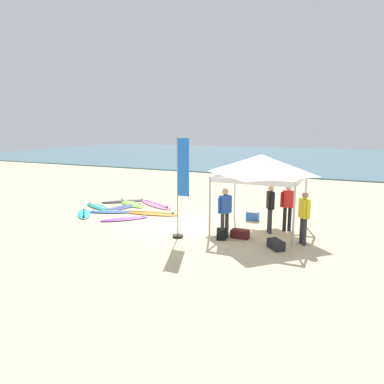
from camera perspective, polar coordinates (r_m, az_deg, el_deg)
The scene contains 21 objects.
ground_plane at distance 13.46m, azimuth -1.65°, elevation -5.55°, with size 80.00×80.00×0.00m, color beige.
sea at distance 44.99m, azimuth 17.13°, elevation 5.36°, with size 80.00×36.00×0.10m, color teal.
canopy_tent at distance 12.88m, azimuth 11.08°, elevation 4.35°, with size 2.93×2.93×2.75m.
surfboard_orange at distance 15.43m, azimuth -6.57°, elevation -3.39°, with size 2.51×1.02×0.19m.
surfboard_black at distance 18.07m, azimuth -10.88°, elevation -1.46°, with size 2.02×1.88×0.19m.
surfboard_teal at distance 17.11m, azimuth -14.81°, elevation -2.29°, with size 2.13×1.39×0.19m.
surfboard_purple at distance 14.68m, azimuth -10.77°, elevation -4.23°, with size 1.73×1.75×0.19m.
surfboard_pink at distance 17.08m, azimuth -5.81°, elevation -2.02°, with size 2.53×1.87×0.19m.
surfboard_blue at distance 15.99m, azimuth -12.74°, elevation -3.09°, with size 2.06×1.33×0.19m.
surfboard_cyan at distance 15.92m, azimuth -16.96°, elevation -3.35°, with size 1.62×1.76×0.19m.
surfboard_navy at distance 16.77m, azimuth -11.09°, elevation -2.39°, with size 1.25×2.26×0.19m.
surfboard_lime at distance 17.55m, azimuth -9.92°, elevation -1.78°, with size 2.35×1.78×0.19m.
person_red at distance 13.09m, azimuth 15.13°, elevation -1.92°, with size 0.50×0.36×1.71m.
person_yellow at distance 11.76m, azimuth 17.55°, elevation -3.44°, with size 0.39×0.46×1.71m.
person_black at distance 12.74m, azimuth 12.45°, elevation -2.14°, with size 0.35×0.51×1.71m.
person_blue at distance 11.87m, azimuth 5.30°, elevation -2.86°, with size 0.39×0.46×1.71m.
banner_flag at distance 11.77m, azimuth -1.84°, elevation -0.02°, with size 0.60×0.36×3.40m.
gear_bag_near_tent at distance 12.12m, azimuth 4.72°, elevation -6.73°, with size 0.60×0.32×0.28m, color black.
gear_bag_by_pole at distance 11.35m, azimuth 13.32°, elevation -8.20°, with size 0.60×0.32×0.28m, color #232328.
gear_bag_on_sand at distance 12.20m, azimuth 7.71°, elevation -6.68°, with size 0.60×0.32×0.28m, color #4C1919.
cooler_box at distance 14.50m, azimuth 9.70°, elevation -3.72°, with size 0.50×0.36×0.39m.
Camera 1 is at (5.70, -11.62, 3.72)m, focal length 33.22 mm.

